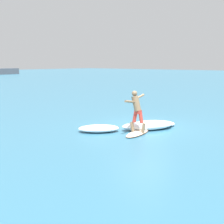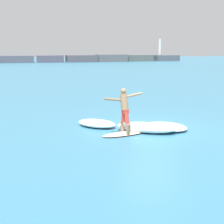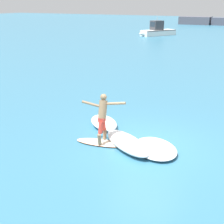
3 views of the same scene
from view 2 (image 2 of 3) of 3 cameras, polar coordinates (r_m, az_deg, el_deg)
ground_plane at (r=13.27m, az=7.29°, el=-2.92°), size 200.00×200.00×0.00m
rock_jetty_breakwater at (r=75.06m, az=-5.84°, el=9.72°), size 50.37×4.72×5.48m
surfboard at (r=12.20m, az=2.53°, el=-3.92°), size 2.11×0.95×0.22m
surfer at (r=12.01m, az=2.28°, el=0.97°), size 1.60×0.71×1.71m
wave_foam_at_tail at (r=13.14m, az=9.69°, el=-2.65°), size 2.26×2.28×0.22m
wave_foam_at_nose at (r=13.35m, az=-2.80°, el=-2.09°), size 1.91×1.89×0.30m
wave_foam_beside at (r=12.57m, az=6.17°, el=-2.83°), size 2.45×2.04×0.38m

